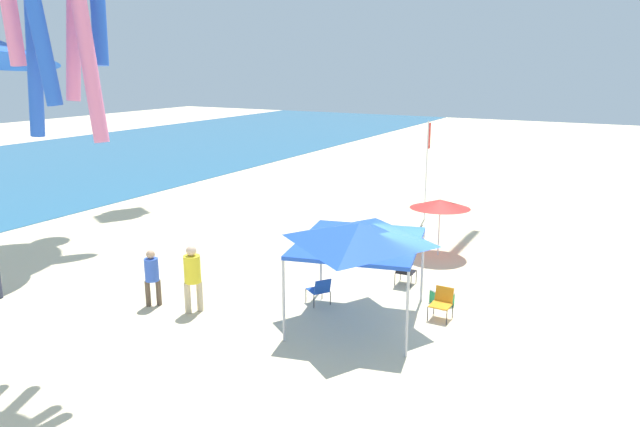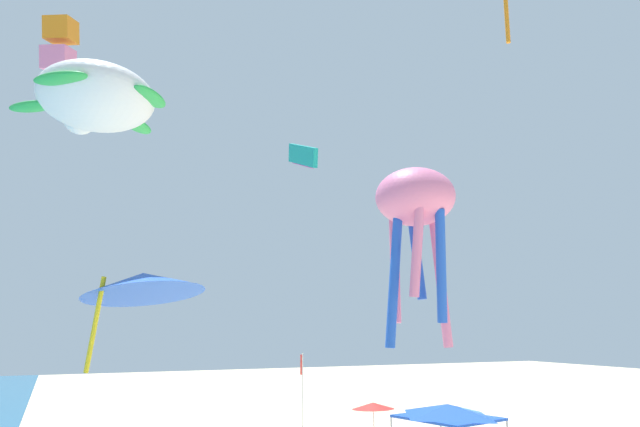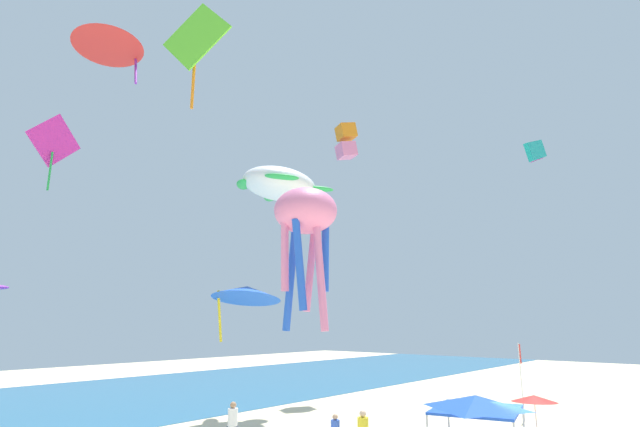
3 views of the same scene
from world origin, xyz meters
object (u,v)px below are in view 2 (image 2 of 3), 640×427
Objects in this scene: banner_flag at (302,385)px; kite_octopus_pink at (415,206)px; kite_turtle_white at (95,100)px; canopy_tent at (448,412)px; beach_umbrella at (373,406)px; kite_parafoil_teal at (303,156)px; kite_box_orange at (60,45)px; kite_delta_blue at (143,284)px.

banner_flag is 0.76× the size of kite_octopus_pink.
kite_turtle_white reaches higher than banner_flag.
canopy_tent is 0.96× the size of banner_flag.
kite_parafoil_teal is (7.66, 0.78, 15.02)m from beach_umbrella.
kite_octopus_pink reaches higher than canopy_tent.
kite_box_orange reaches higher than kite_octopus_pink.
beach_umbrella is 15.46m from kite_delta_blue.
banner_flag is 18.73m from kite_turtle_white.
kite_box_orange is (13.84, 3.45, 13.94)m from kite_delta_blue.
kite_delta_blue is (-1.19, 12.27, 4.68)m from canopy_tent.
kite_turtle_white is at bearing 127.53° from kite_box_orange.
kite_box_orange is at bearing -114.30° from kite_octopus_pink.
kite_octopus_pink is (-17.61, -11.25, -11.49)m from kite_box_orange.
kite_parafoil_teal is at bearing -58.92° from kite_turtle_white.
canopy_tent is 0.93× the size of kite_parafoil_teal.
kite_delta_blue is at bearing 131.28° from kite_box_orange.
beach_umbrella is at bearing -174.07° from kite_box_orange.
kite_parafoil_teal reaches higher than banner_flag.
banner_flag is (10.92, 1.90, 0.20)m from canopy_tent.
kite_turtle_white is at bearing 77.76° from canopy_tent.
kite_delta_blue is 9.00m from kite_octopus_pink.
banner_flag is 14.71m from kite_parafoil_teal.
kite_parafoil_teal is (11.08, -13.33, 2.36)m from kite_turtle_white.
banner_flag is 16.56m from kite_delta_blue.
kite_box_orange is at bearing 82.88° from banner_flag.
canopy_tent is 0.73× the size of kite_octopus_pink.
beach_umbrella is (6.45, -0.13, -0.52)m from canopy_tent.
kite_octopus_pink is at bearing 170.79° from banner_flag.
kite_octopus_pink is at bearing -52.28° from kite_delta_blue.
kite_box_orange reaches higher than banner_flag.
kite_octopus_pink is (-19.07, 3.81, -7.37)m from kite_parafoil_teal.
kite_octopus_pink is (-7.99, -9.51, -5.01)m from kite_turtle_white.
kite_parafoil_teal reaches higher than kite_delta_blue.
kite_delta_blue is 1.60× the size of kite_box_orange.
kite_turtle_white is (-3.42, 14.11, 12.66)m from beach_umbrella.
canopy_tent is 27.45m from kite_box_orange.
beach_umbrella is 0.50× the size of banner_flag.
canopy_tent is 6.47m from beach_umbrella.
banner_flag is at bearing -65.54° from kite_turtle_white.
kite_delta_blue reaches higher than banner_flag.
kite_parafoil_teal is at bearing -21.24° from banner_flag.
kite_delta_blue is 0.92× the size of kite_octopus_pink.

